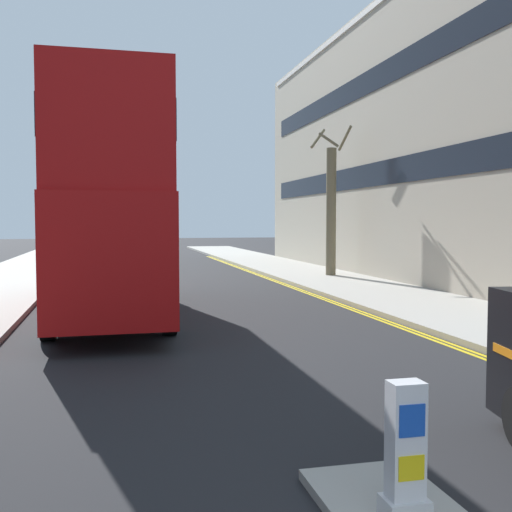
{
  "coord_description": "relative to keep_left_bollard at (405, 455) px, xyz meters",
  "views": [
    {
      "loc": [
        -2.27,
        -0.67,
        2.49
      ],
      "look_at": [
        0.5,
        11.0,
        1.8
      ],
      "focal_mm": 42.55,
      "sensor_mm": 36.0,
      "label": 1
    }
  ],
  "objects": [
    {
      "name": "sidewalk_right",
      "position": [
        6.5,
        12.31,
        -0.54
      ],
      "size": [
        4.0,
        80.0,
        0.14
      ],
      "primitive_type": "cube",
      "color": "#ADA89E",
      "rests_on": "ground"
    },
    {
      "name": "keep_left_bollard",
      "position": [
        0.0,
        0.0,
        0.0
      ],
      "size": [
        0.36,
        0.28,
        1.11
      ],
      "color": "silver",
      "rests_on": "traffic_island"
    },
    {
      "name": "kerb_line_inner",
      "position": [
        4.24,
        10.31,
        -0.6
      ],
      "size": [
        0.1,
        56.0,
        0.01
      ],
      "primitive_type": "cube",
      "color": "yellow",
      "rests_on": "ground"
    },
    {
      "name": "double_decker_bus_away",
      "position": [
        -2.37,
        12.2,
        2.42
      ],
      "size": [
        2.86,
        10.83,
        5.64
      ],
      "color": "#B20F0F",
      "rests_on": "ground"
    },
    {
      "name": "kerb_line_outer",
      "position": [
        4.4,
        10.31,
        -0.6
      ],
      "size": [
        0.1,
        56.0,
        0.01
      ],
      "primitive_type": "cube",
      "color": "yellow",
      "rests_on": "ground"
    },
    {
      "name": "street_tree_near",
      "position": [
        7.03,
        20.64,
        2.46
      ],
      "size": [
        1.68,
        1.64,
        6.47
      ],
      "color": "#6B6047",
      "rests_on": "sidewalk_right"
    },
    {
      "name": "townhouse_terrace_right",
      "position": [
        13.5,
        21.46,
        5.25
      ],
      "size": [
        10.08,
        28.0,
        11.72
      ],
      "color": "#B2A893",
      "rests_on": "ground"
    }
  ]
}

